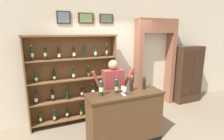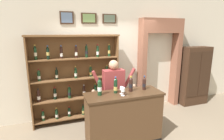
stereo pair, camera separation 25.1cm
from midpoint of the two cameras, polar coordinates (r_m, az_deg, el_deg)
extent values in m
cube|color=#7A6B56|center=(3.96, 7.26, -21.74)|extent=(14.00, 14.00, 0.02)
cube|color=beige|center=(4.73, -0.40, 6.25)|extent=(12.00, 0.16, 3.39)
cube|color=#382316|center=(4.40, -12.81, 16.20)|extent=(0.32, 0.02, 0.29)
cube|color=slate|center=(4.39, -12.79, 16.21)|extent=(0.25, 0.01, 0.23)
cube|color=#382316|center=(4.49, -5.85, 16.36)|extent=(0.38, 0.02, 0.25)
cube|color=#68874C|center=(4.48, -5.81, 16.37)|extent=(0.30, 0.01, 0.20)
cube|color=#382316|center=(4.64, 0.75, 16.29)|extent=(0.36, 0.02, 0.23)
cube|color=#51604E|center=(4.63, 0.81, 16.30)|extent=(0.29, 0.01, 0.18)
cube|color=brown|center=(4.26, -23.60, -4.18)|extent=(0.03, 0.29, 2.13)
cube|color=brown|center=(4.55, 2.88, -2.11)|extent=(0.03, 0.29, 2.13)
cube|color=brown|center=(4.42, -10.20, -2.73)|extent=(2.07, 0.02, 2.13)
cube|color=brown|center=(4.63, -9.46, -14.39)|extent=(2.01, 0.28, 0.03)
cylinder|color=#19381E|center=(4.53, -19.90, -14.07)|extent=(0.07, 0.07, 0.19)
sphere|color=#19381E|center=(4.49, -20.00, -12.89)|extent=(0.07, 0.07, 0.07)
cylinder|color=#19381E|center=(4.47, -20.03, -12.50)|extent=(0.03, 0.03, 0.08)
cylinder|color=maroon|center=(4.46, -20.06, -12.17)|extent=(0.03, 0.03, 0.03)
cylinder|color=beige|center=(4.53, -19.90, -14.04)|extent=(0.07, 0.07, 0.06)
cylinder|color=black|center=(4.51, -15.91, -13.81)|extent=(0.07, 0.07, 0.20)
sphere|color=black|center=(4.47, -16.00, -12.56)|extent=(0.07, 0.07, 0.07)
cylinder|color=black|center=(4.45, -16.02, -12.14)|extent=(0.03, 0.03, 0.08)
cylinder|color=#B79338|center=(4.44, -16.05, -11.77)|extent=(0.03, 0.03, 0.03)
cylinder|color=silver|center=(4.52, -15.89, -14.05)|extent=(0.07, 0.07, 0.07)
cylinder|color=black|center=(4.56, -12.09, -13.39)|extent=(0.07, 0.07, 0.19)
sphere|color=black|center=(4.52, -12.15, -12.22)|extent=(0.07, 0.07, 0.07)
cylinder|color=black|center=(4.51, -12.17, -11.92)|extent=(0.03, 0.03, 0.06)
cylinder|color=maroon|center=(4.50, -12.18, -11.67)|extent=(0.03, 0.03, 0.03)
cylinder|color=silver|center=(4.56, -12.10, -13.30)|extent=(0.07, 0.07, 0.06)
cylinder|color=#19381E|center=(4.59, -7.72, -12.95)|extent=(0.07, 0.07, 0.20)
sphere|color=#19381E|center=(4.55, -7.76, -11.71)|extent=(0.07, 0.07, 0.07)
cylinder|color=#19381E|center=(4.53, -7.77, -11.37)|extent=(0.03, 0.03, 0.07)
cylinder|color=black|center=(4.52, -7.78, -11.06)|extent=(0.03, 0.03, 0.03)
cylinder|color=tan|center=(4.60, -7.71, -13.25)|extent=(0.07, 0.07, 0.07)
cylinder|color=black|center=(4.69, -3.84, -12.35)|extent=(0.07, 0.07, 0.19)
sphere|color=black|center=(4.65, -3.86, -11.21)|extent=(0.07, 0.07, 0.07)
cylinder|color=black|center=(4.63, -3.87, -10.80)|extent=(0.03, 0.03, 0.08)
cylinder|color=maroon|center=(4.62, -3.87, -10.43)|extent=(0.03, 0.03, 0.03)
cylinder|color=beige|center=(4.70, -3.84, -12.57)|extent=(0.07, 0.07, 0.06)
cylinder|color=black|center=(4.75, 0.23, -12.01)|extent=(0.07, 0.07, 0.19)
sphere|color=black|center=(4.71, 0.23, -10.91)|extent=(0.07, 0.07, 0.07)
cylinder|color=black|center=(4.70, 0.23, -10.63)|extent=(0.03, 0.03, 0.06)
cylinder|color=black|center=(4.69, 0.23, -10.40)|extent=(0.03, 0.03, 0.03)
cylinder|color=beige|center=(4.75, 0.23, -11.94)|extent=(0.07, 0.07, 0.06)
cube|color=brown|center=(4.43, -9.69, -8.78)|extent=(2.01, 0.28, 0.02)
cylinder|color=black|center=(4.32, -21.12, -8.15)|extent=(0.07, 0.07, 0.24)
sphere|color=black|center=(4.28, -21.26, -6.58)|extent=(0.07, 0.07, 0.07)
cylinder|color=black|center=(4.27, -21.29, -6.18)|extent=(0.03, 0.03, 0.08)
cylinder|color=black|center=(4.26, -21.32, -5.83)|extent=(0.03, 0.03, 0.03)
cylinder|color=silver|center=(4.33, -21.10, -8.38)|extent=(0.07, 0.07, 0.08)
cylinder|color=black|center=(4.37, -16.39, -7.65)|extent=(0.07, 0.07, 0.23)
sphere|color=black|center=(4.33, -16.49, -6.13)|extent=(0.07, 0.07, 0.07)
cylinder|color=black|center=(4.32, -16.51, -5.79)|extent=(0.03, 0.03, 0.07)
cylinder|color=maroon|center=(4.31, -16.53, -5.50)|extent=(0.04, 0.04, 0.03)
cylinder|color=silver|center=(4.37, -16.39, -7.69)|extent=(0.07, 0.07, 0.07)
cylinder|color=#19381E|center=(4.35, -12.01, -7.40)|extent=(0.07, 0.07, 0.24)
sphere|color=#19381E|center=(4.31, -12.09, -5.81)|extent=(0.07, 0.07, 0.07)
cylinder|color=#19381E|center=(4.30, -12.11, -5.39)|extent=(0.03, 0.03, 0.08)
cylinder|color=maroon|center=(4.29, -12.13, -5.04)|extent=(0.03, 0.03, 0.03)
cylinder|color=black|center=(4.35, -12.01, -7.53)|extent=(0.07, 0.07, 0.08)
cylinder|color=black|center=(4.43, -7.46, -6.99)|extent=(0.07, 0.07, 0.22)
sphere|color=black|center=(4.39, -7.50, -5.55)|extent=(0.07, 0.07, 0.07)
cylinder|color=black|center=(4.38, -7.51, -5.20)|extent=(0.03, 0.03, 0.07)
cylinder|color=#99999E|center=(4.37, -7.52, -4.92)|extent=(0.03, 0.03, 0.03)
cylinder|color=silver|center=(4.43, -7.45, -7.24)|extent=(0.07, 0.07, 0.07)
cylinder|color=#19381E|center=(4.46, -3.81, -6.67)|extent=(0.07, 0.07, 0.24)
sphere|color=#19381E|center=(4.42, -3.83, -5.13)|extent=(0.07, 0.07, 0.07)
cylinder|color=#19381E|center=(4.41, -3.84, -4.75)|extent=(0.03, 0.03, 0.07)
cylinder|color=#B79338|center=(4.40, -3.84, -4.42)|extent=(0.04, 0.04, 0.03)
cylinder|color=silver|center=(4.47, -3.80, -7.03)|extent=(0.07, 0.07, 0.08)
cylinder|color=black|center=(4.57, 0.45, -6.10)|extent=(0.07, 0.07, 0.25)
sphere|color=black|center=(4.53, 0.45, -4.55)|extent=(0.07, 0.07, 0.07)
cylinder|color=black|center=(4.52, 0.45, -4.16)|extent=(0.03, 0.03, 0.08)
cylinder|color=maroon|center=(4.51, 0.45, -3.80)|extent=(0.04, 0.04, 0.03)
cylinder|color=tan|center=(4.57, 0.45, -5.98)|extent=(0.07, 0.07, 0.08)
cube|color=brown|center=(4.28, -9.93, -2.72)|extent=(2.01, 0.28, 0.02)
cylinder|color=#19381E|center=(4.21, -21.02, -2.04)|extent=(0.07, 0.07, 0.20)
sphere|color=#19381E|center=(4.19, -21.13, -0.65)|extent=(0.06, 0.06, 0.06)
cylinder|color=#19381E|center=(4.18, -21.17, -0.21)|extent=(0.03, 0.03, 0.08)
cylinder|color=maroon|center=(4.18, -21.20, 0.16)|extent=(0.03, 0.03, 0.03)
cylinder|color=silver|center=(4.22, -21.00, -2.27)|extent=(0.07, 0.07, 0.06)
cylinder|color=black|center=(4.24, -15.88, -1.62)|extent=(0.07, 0.07, 0.20)
sphere|color=black|center=(4.21, -15.96, -0.25)|extent=(0.06, 0.06, 0.06)
cylinder|color=black|center=(4.20, -15.99, 0.24)|extent=(0.03, 0.03, 0.08)
cylinder|color=black|center=(4.20, -16.02, 0.66)|extent=(0.03, 0.03, 0.03)
cylinder|color=beige|center=(4.24, -15.86, -1.95)|extent=(0.07, 0.07, 0.06)
cylinder|color=#19381E|center=(4.24, -10.01, -1.23)|extent=(0.07, 0.07, 0.21)
sphere|color=#19381E|center=(4.21, -10.07, 0.23)|extent=(0.06, 0.06, 0.06)
cylinder|color=#19381E|center=(4.21, -10.09, 0.70)|extent=(0.03, 0.03, 0.08)
cylinder|color=#B79338|center=(4.20, -10.10, 1.11)|extent=(0.03, 0.03, 0.03)
cylinder|color=silver|center=(4.24, -10.00, -1.49)|extent=(0.07, 0.07, 0.07)
cylinder|color=#19381E|center=(4.35, -5.30, -0.75)|extent=(0.07, 0.07, 0.21)
sphere|color=#19381E|center=(4.33, -5.33, 0.65)|extent=(0.06, 0.06, 0.06)
cylinder|color=#19381E|center=(4.32, -5.34, 1.00)|extent=(0.03, 0.03, 0.07)
cylinder|color=#B79338|center=(4.32, -5.34, 1.30)|extent=(0.03, 0.03, 0.03)
cylinder|color=tan|center=(4.36, -5.29, -1.12)|extent=(0.07, 0.07, 0.07)
cylinder|color=#19381E|center=(4.45, -0.09, -0.42)|extent=(0.07, 0.07, 0.20)
sphere|color=#19381E|center=(4.42, -0.09, 0.93)|extent=(0.06, 0.06, 0.06)
cylinder|color=#19381E|center=(4.42, -0.09, 1.25)|extent=(0.03, 0.03, 0.06)
cylinder|color=#B79338|center=(4.42, -0.09, 1.51)|extent=(0.03, 0.03, 0.03)
cylinder|color=beige|center=(4.45, -0.09, -0.39)|extent=(0.07, 0.07, 0.07)
cube|color=brown|center=(4.18, -10.18, 3.71)|extent=(2.01, 0.28, 0.02)
cylinder|color=#19381E|center=(4.13, -21.99, 4.77)|extent=(0.06, 0.06, 0.24)
sphere|color=#19381E|center=(4.11, -22.13, 6.52)|extent=(0.06, 0.06, 0.06)
cylinder|color=#19381E|center=(4.11, -22.17, 7.02)|extent=(0.03, 0.03, 0.08)
cylinder|color=#B79338|center=(4.11, -22.21, 7.45)|extent=(0.03, 0.03, 0.03)
cylinder|color=beige|center=(4.13, -21.98, 4.73)|extent=(0.06, 0.06, 0.08)
cylinder|color=black|center=(4.08, -18.39, 4.87)|extent=(0.06, 0.06, 0.23)
sphere|color=black|center=(4.07, -18.51, 6.56)|extent=(0.06, 0.06, 0.06)
cylinder|color=black|center=(4.07, -18.54, 7.02)|extent=(0.03, 0.03, 0.08)
cylinder|color=navy|center=(4.06, -18.57, 7.41)|extent=(0.03, 0.03, 0.03)
cylinder|color=tan|center=(4.08, -18.40, 4.99)|extent=(0.06, 0.06, 0.07)
cylinder|color=black|center=(4.14, -14.43, 5.23)|extent=(0.06, 0.06, 0.23)
sphere|color=black|center=(4.12, -14.52, 6.91)|extent=(0.06, 0.06, 0.06)
cylinder|color=black|center=(4.12, -14.54, 7.29)|extent=(0.02, 0.02, 0.06)
cylinder|color=navy|center=(4.12, -14.56, 7.60)|extent=(0.03, 0.03, 0.03)
cylinder|color=silver|center=(4.14, -14.41, 4.81)|extent=(0.06, 0.06, 0.07)
cylinder|color=black|center=(4.15, -9.82, 5.49)|extent=(0.06, 0.06, 0.24)
sphere|color=black|center=(4.14, -9.89, 7.19)|extent=(0.06, 0.06, 0.06)
cylinder|color=black|center=(4.14, -9.90, 7.51)|extent=(0.03, 0.03, 0.06)
cylinder|color=navy|center=(4.14, -9.91, 7.78)|extent=(0.03, 0.03, 0.03)
cylinder|color=silver|center=(4.16, -9.81, 5.16)|extent=(0.06, 0.06, 0.08)
cylinder|color=black|center=(4.20, -6.57, 5.72)|extent=(0.06, 0.06, 0.25)
sphere|color=black|center=(4.18, -6.61, 7.46)|extent=(0.06, 0.06, 0.06)
cylinder|color=black|center=(4.18, -6.62, 7.80)|extent=(0.03, 0.03, 0.06)
cylinder|color=black|center=(4.18, -6.63, 8.08)|extent=(0.03, 0.03, 0.03)
cylinder|color=black|center=(4.20, -6.57, 5.69)|extent=(0.06, 0.06, 0.08)
cylinder|color=#19381E|center=(4.25, -2.98, 5.80)|extent=(0.06, 0.06, 0.23)
sphere|color=#19381E|center=(4.24, -3.00, 7.46)|extent=(0.06, 0.06, 0.06)
cylinder|color=#19381E|center=(4.23, -3.00, 7.85)|extent=(0.03, 0.03, 0.07)
cylinder|color=maroon|center=(4.23, -3.00, 8.18)|extent=(0.03, 0.03, 0.03)
cylinder|color=silver|center=(4.25, -2.97, 5.49)|extent=(0.06, 0.06, 0.08)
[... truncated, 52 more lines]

